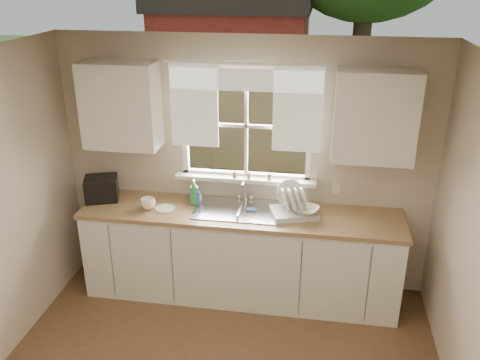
% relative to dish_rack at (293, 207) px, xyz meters
% --- Properties ---
extents(room_walls, '(3.62, 4.02, 2.50)m').
position_rel_dish_rack_xyz_m(room_walls, '(-0.49, -1.77, 0.25)').
color(room_walls, beige).
rests_on(room_walls, ground).
extents(ceiling, '(3.60, 4.00, 0.02)m').
position_rel_dish_rack_xyz_m(ceiling, '(-0.49, -1.70, 1.51)').
color(ceiling, silver).
rests_on(ceiling, room_walls).
extents(window, '(1.38, 0.16, 1.06)m').
position_rel_dish_rack_xyz_m(window, '(-0.49, 0.30, 0.50)').
color(window, white).
rests_on(window, room_walls).
extents(curtains, '(1.50, 0.03, 0.81)m').
position_rel_dish_rack_xyz_m(curtains, '(-0.49, 0.25, 0.95)').
color(curtains, white).
rests_on(curtains, room_walls).
extents(base_cabinets, '(3.00, 0.62, 0.87)m').
position_rel_dish_rack_xyz_m(base_cabinets, '(-0.49, -0.02, -0.55)').
color(base_cabinets, white).
rests_on(base_cabinets, ground).
extents(countertop, '(3.04, 0.65, 0.04)m').
position_rel_dish_rack_xyz_m(countertop, '(-0.49, -0.02, -0.10)').
color(countertop, '#96744B').
rests_on(countertop, base_cabinets).
extents(upper_cabinet_left, '(0.70, 0.33, 0.80)m').
position_rel_dish_rack_xyz_m(upper_cabinet_left, '(-1.64, 0.12, 0.86)').
color(upper_cabinet_left, white).
rests_on(upper_cabinet_left, room_walls).
extents(upper_cabinet_right, '(0.70, 0.33, 0.80)m').
position_rel_dish_rack_xyz_m(upper_cabinet_right, '(0.66, 0.12, 0.86)').
color(upper_cabinet_right, white).
rests_on(upper_cabinet_right, room_walls).
extents(wall_outlet, '(0.08, 0.01, 0.12)m').
position_rel_dish_rack_xyz_m(wall_outlet, '(0.39, 0.28, 0.09)').
color(wall_outlet, beige).
rests_on(wall_outlet, room_walls).
extents(sill_jars, '(0.38, 0.04, 0.06)m').
position_rel_dish_rack_xyz_m(sill_jars, '(-0.43, 0.24, 0.19)').
color(sill_jars, brown).
rests_on(sill_jars, window).
extents(sink, '(0.88, 0.52, 0.40)m').
position_rel_dish_rack_xyz_m(sink, '(-0.49, 0.01, -0.15)').
color(sink, '#B7B7BC').
rests_on(sink, countertop).
extents(dish_rack, '(0.48, 0.42, 0.30)m').
position_rel_dish_rack_xyz_m(dish_rack, '(0.00, 0.00, 0.00)').
color(dish_rack, silver).
rests_on(dish_rack, countertop).
extents(bowl, '(0.30, 0.30, 0.06)m').
position_rel_dish_rack_xyz_m(bowl, '(0.12, -0.05, 0.01)').
color(bowl, silver).
rests_on(bowl, dish_rack).
extents(soap_bottle_a, '(0.12, 0.12, 0.25)m').
position_rel_dish_rack_xyz_m(soap_bottle_a, '(-0.96, 0.08, 0.05)').
color(soap_bottle_a, green).
rests_on(soap_bottle_a, countertop).
extents(soap_bottle_b, '(0.10, 0.10, 0.20)m').
position_rel_dish_rack_xyz_m(soap_bottle_b, '(-0.95, 0.09, 0.02)').
color(soap_bottle_b, blue).
rests_on(soap_bottle_b, countertop).
extents(soap_bottle_c, '(0.12, 0.12, 0.15)m').
position_rel_dish_rack_xyz_m(soap_bottle_c, '(-0.95, 0.11, 0.00)').
color(soap_bottle_c, beige).
rests_on(soap_bottle_c, countertop).
extents(saucer, '(0.19, 0.19, 0.01)m').
position_rel_dish_rack_xyz_m(saucer, '(-1.21, -0.08, -0.07)').
color(saucer, silver).
rests_on(saucer, countertop).
extents(cup, '(0.16, 0.16, 0.11)m').
position_rel_dish_rack_xyz_m(cup, '(-1.37, -0.10, -0.02)').
color(cup, white).
rests_on(cup, countertop).
extents(black_appliance, '(0.38, 0.36, 0.23)m').
position_rel_dish_rack_xyz_m(black_appliance, '(-1.89, 0.05, 0.04)').
color(black_appliance, black).
rests_on(black_appliance, countertop).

